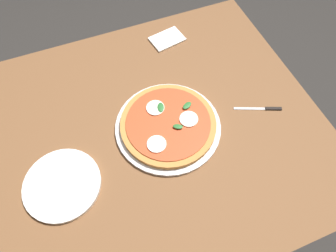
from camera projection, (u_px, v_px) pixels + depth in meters
The scene contains 7 objects.
ground_plane at pixel (155, 197), 1.64m from camera, with size 6.00×6.00×0.00m, color #2D2B28.
dining_table at pixel (149, 145), 1.09m from camera, with size 1.18×1.00×0.74m.
serving_tray at pixel (168, 127), 1.01m from camera, with size 0.35×0.35×0.01m, color silver.
pizza at pixel (168, 124), 0.99m from camera, with size 0.32×0.32×0.03m.
plate_white at pixel (62, 185), 0.90m from camera, with size 0.23×0.23×0.01m, color white.
napkin at pixel (167, 39), 1.22m from camera, with size 0.13×0.09×0.01m, color white.
knife at pixel (264, 109), 1.05m from camera, with size 0.16×0.07×0.01m.
Camera 1 is at (-0.12, -0.49, 1.62)m, focal length 32.10 mm.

